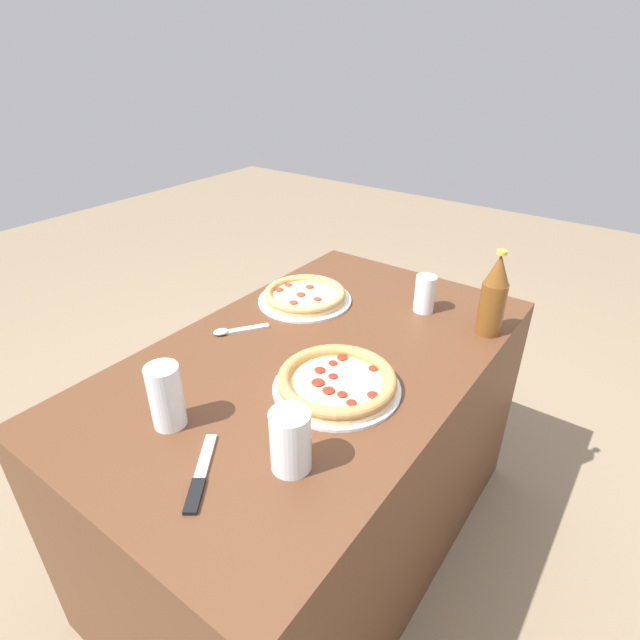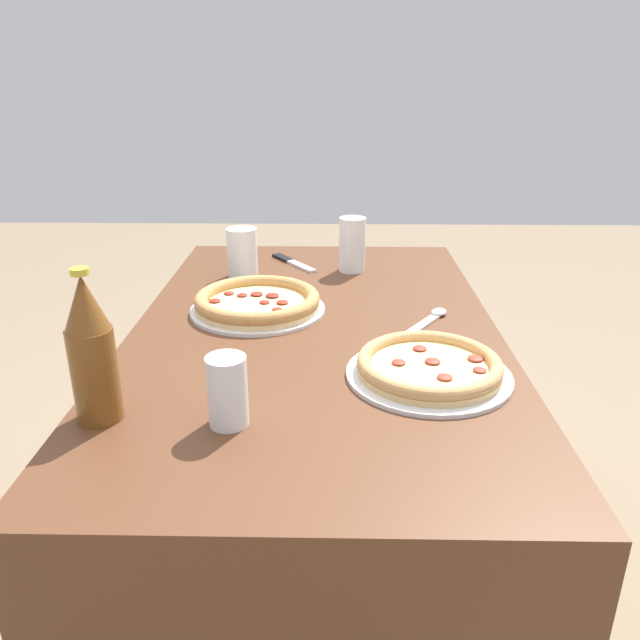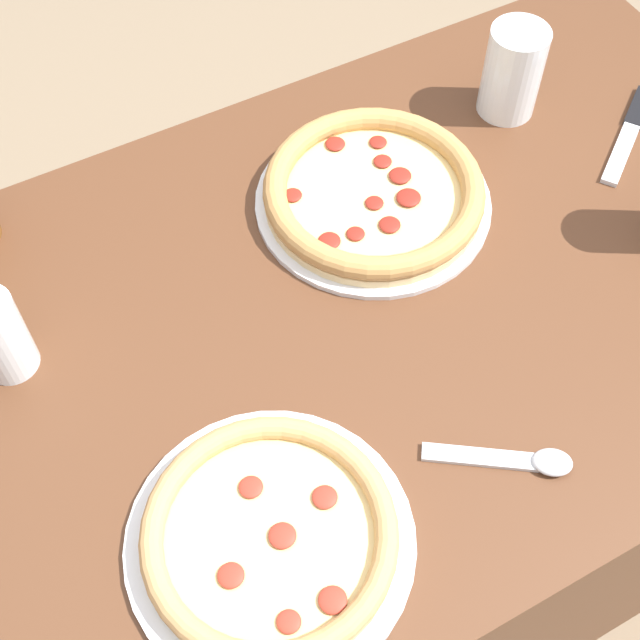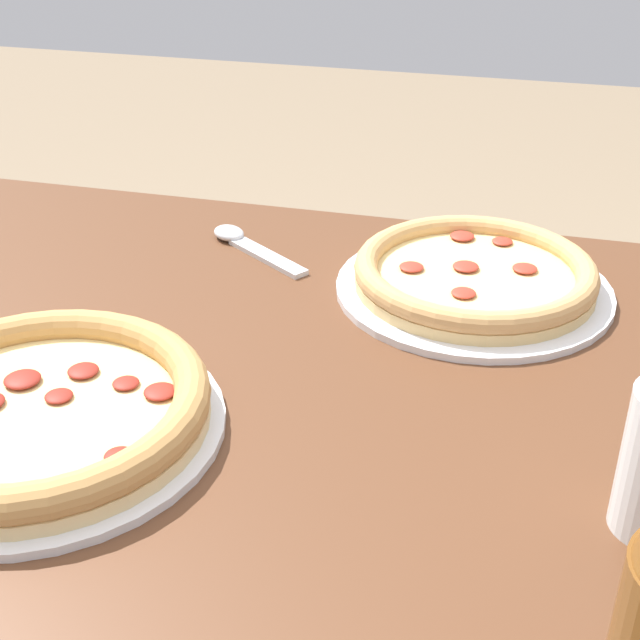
{
  "view_description": "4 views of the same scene",
  "coord_description": "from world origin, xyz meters",
  "px_view_note": "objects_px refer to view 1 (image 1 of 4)",
  "views": [
    {
      "loc": [
        0.88,
        0.66,
        1.44
      ],
      "look_at": [
        -0.07,
        -0.03,
        0.78
      ],
      "focal_mm": 28.0,
      "sensor_mm": 36.0,
      "label": 1
    },
    {
      "loc": [
        -1.23,
        -0.03,
        1.23
      ],
      "look_at": [
        -0.08,
        -0.01,
        0.76
      ],
      "focal_mm": 35.0,
      "sensor_mm": 36.0,
      "label": 2
    },
    {
      "loc": [
        -0.33,
        -0.51,
        1.59
      ],
      "look_at": [
        -0.08,
        -0.04,
        0.79
      ],
      "focal_mm": 50.0,
      "sensor_mm": 36.0,
      "label": 3
    },
    {
      "loc": [
        -0.29,
        0.65,
        1.16
      ],
      "look_at": [
        -0.1,
        -0.05,
        0.75
      ],
      "focal_mm": 50.0,
      "sensor_mm": 36.0,
      "label": 4
    }
  ],
  "objects_px": {
    "glass_red_wine": "(166,399)",
    "beer_bottle": "(494,295)",
    "glass_iced_tea": "(425,295)",
    "glass_lemonade": "(291,442)",
    "pizza_pepperoni": "(337,382)",
    "knife": "(200,475)",
    "spoon": "(232,331)",
    "pizza_salami": "(305,296)"
  },
  "relations": [
    {
      "from": "glass_iced_tea",
      "to": "glass_lemonade",
      "type": "xyz_separation_m",
      "value": [
        0.74,
        0.08,
        0.01
      ]
    },
    {
      "from": "pizza_pepperoni",
      "to": "spoon",
      "type": "height_order",
      "value": "pizza_pepperoni"
    },
    {
      "from": "beer_bottle",
      "to": "knife",
      "type": "xyz_separation_m",
      "value": [
        0.85,
        -0.25,
        -0.11
      ]
    },
    {
      "from": "pizza_salami",
      "to": "knife",
      "type": "height_order",
      "value": "pizza_salami"
    },
    {
      "from": "glass_red_wine",
      "to": "spoon",
      "type": "relative_size",
      "value": 1.0
    },
    {
      "from": "pizza_pepperoni",
      "to": "glass_red_wine",
      "type": "height_order",
      "value": "glass_red_wine"
    },
    {
      "from": "beer_bottle",
      "to": "pizza_salami",
      "type": "bearing_deg",
      "value": -74.27
    },
    {
      "from": "glass_red_wine",
      "to": "spoon",
      "type": "xyz_separation_m",
      "value": [
        -0.35,
        -0.17,
        -0.06
      ]
    },
    {
      "from": "glass_red_wine",
      "to": "beer_bottle",
      "type": "height_order",
      "value": "beer_bottle"
    },
    {
      "from": "beer_bottle",
      "to": "knife",
      "type": "height_order",
      "value": "beer_bottle"
    },
    {
      "from": "pizza_salami",
      "to": "glass_red_wine",
      "type": "height_order",
      "value": "glass_red_wine"
    },
    {
      "from": "glass_red_wine",
      "to": "beer_bottle",
      "type": "bearing_deg",
      "value": 151.92
    },
    {
      "from": "knife",
      "to": "pizza_salami",
      "type": "bearing_deg",
      "value": -157.61
    },
    {
      "from": "pizza_pepperoni",
      "to": "knife",
      "type": "distance_m",
      "value": 0.38
    },
    {
      "from": "glass_lemonade",
      "to": "beer_bottle",
      "type": "xyz_separation_m",
      "value": [
        -0.72,
        0.13,
        0.06
      ]
    },
    {
      "from": "glass_red_wine",
      "to": "spoon",
      "type": "distance_m",
      "value": 0.4
    },
    {
      "from": "glass_red_wine",
      "to": "beer_bottle",
      "type": "distance_m",
      "value": 0.89
    },
    {
      "from": "glass_red_wine",
      "to": "beer_bottle",
      "type": "xyz_separation_m",
      "value": [
        -0.78,
        0.42,
        0.05
      ]
    },
    {
      "from": "glass_iced_tea",
      "to": "glass_lemonade",
      "type": "relative_size",
      "value": 0.87
    },
    {
      "from": "spoon",
      "to": "glass_red_wine",
      "type": "bearing_deg",
      "value": 25.25
    },
    {
      "from": "pizza_salami",
      "to": "spoon",
      "type": "distance_m",
      "value": 0.28
    },
    {
      "from": "beer_bottle",
      "to": "spoon",
      "type": "bearing_deg",
      "value": -53.86
    },
    {
      "from": "pizza_salami",
      "to": "beer_bottle",
      "type": "height_order",
      "value": "beer_bottle"
    },
    {
      "from": "pizza_salami",
      "to": "glass_lemonade",
      "type": "distance_m",
      "value": 0.7
    },
    {
      "from": "glass_iced_tea",
      "to": "glass_red_wine",
      "type": "relative_size",
      "value": 0.78
    },
    {
      "from": "glass_iced_tea",
      "to": "beer_bottle",
      "type": "height_order",
      "value": "beer_bottle"
    },
    {
      "from": "pizza_pepperoni",
      "to": "glass_lemonade",
      "type": "relative_size",
      "value": 2.35
    },
    {
      "from": "pizza_pepperoni",
      "to": "glass_red_wine",
      "type": "distance_m",
      "value": 0.38
    },
    {
      "from": "glass_iced_tea",
      "to": "glass_red_wine",
      "type": "height_order",
      "value": "glass_red_wine"
    },
    {
      "from": "pizza_pepperoni",
      "to": "spoon",
      "type": "xyz_separation_m",
      "value": [
        -0.04,
        -0.39,
        -0.02
      ]
    },
    {
      "from": "glass_iced_tea",
      "to": "glass_lemonade",
      "type": "height_order",
      "value": "glass_lemonade"
    },
    {
      "from": "pizza_salami",
      "to": "knife",
      "type": "xyz_separation_m",
      "value": [
        0.7,
        0.29,
        -0.02
      ]
    },
    {
      "from": "pizza_salami",
      "to": "knife",
      "type": "relative_size",
      "value": 1.69
    },
    {
      "from": "glass_red_wine",
      "to": "spoon",
      "type": "bearing_deg",
      "value": -154.75
    },
    {
      "from": "knife",
      "to": "glass_lemonade",
      "type": "bearing_deg",
      "value": 135.49
    },
    {
      "from": "spoon",
      "to": "pizza_salami",
      "type": "bearing_deg",
      "value": 170.21
    },
    {
      "from": "beer_bottle",
      "to": "spoon",
      "type": "xyz_separation_m",
      "value": [
        0.43,
        -0.58,
        -0.11
      ]
    },
    {
      "from": "pizza_pepperoni",
      "to": "knife",
      "type": "xyz_separation_m",
      "value": [
        0.38,
        -0.05,
        -0.02
      ]
    },
    {
      "from": "beer_bottle",
      "to": "knife",
      "type": "distance_m",
      "value": 0.89
    },
    {
      "from": "pizza_pepperoni",
      "to": "pizza_salami",
      "type": "height_order",
      "value": "pizza_pepperoni"
    },
    {
      "from": "pizza_pepperoni",
      "to": "glass_iced_tea",
      "type": "relative_size",
      "value": 2.69
    },
    {
      "from": "glass_red_wine",
      "to": "glass_iced_tea",
      "type": "bearing_deg",
      "value": 165.05
    }
  ]
}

